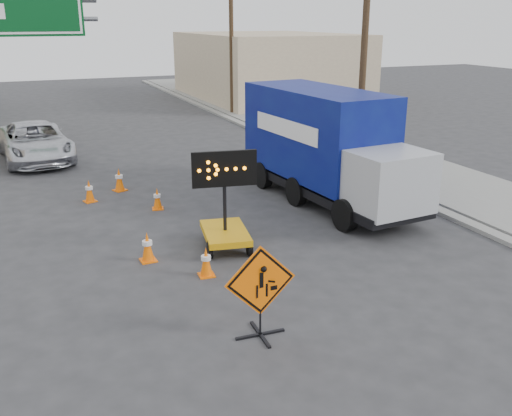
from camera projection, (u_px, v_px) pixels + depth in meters
ground at (289, 324)px, 11.08m from camera, size 100.00×100.00×0.00m
curb_right at (285, 143)px, 26.82m from camera, size 0.40×60.00×0.12m
sidewalk_right at (327, 139)px, 27.68m from camera, size 4.00×60.00×0.15m
building_right_far at (267, 66)px, 41.36m from camera, size 10.00×14.00×4.60m
highway_gantry at (1, 33)px, 23.47m from camera, size 6.18×0.38×6.90m
utility_pole_near at (364, 45)px, 21.30m from camera, size 1.80×0.26×9.00m
utility_pole_far at (231, 35)px, 33.50m from camera, size 1.80×0.26×9.00m
construction_sign at (260, 289)px, 10.38m from camera, size 1.37×0.97×1.81m
arrow_board at (225, 226)px, 14.58m from camera, size 1.61×1.97×2.57m
pickup_truck at (35, 142)px, 23.55m from camera, size 3.02×5.78×1.55m
box_truck at (326, 152)px, 18.04m from camera, size 2.82×7.58×3.53m
cone_a at (206, 262)px, 13.04m from camera, size 0.39×0.39×0.71m
cone_b at (147, 247)px, 13.83m from camera, size 0.40×0.40×0.75m
cone_c at (157, 199)px, 17.63m from camera, size 0.41×0.41×0.68m
cone_d at (89, 191)px, 18.33m from camera, size 0.46×0.46×0.73m
cone_e at (119, 180)px, 19.50m from camera, size 0.52×0.52×0.79m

